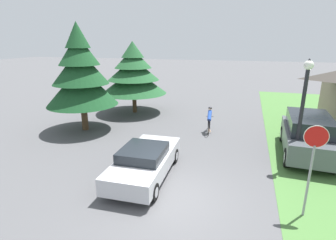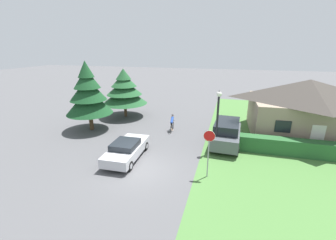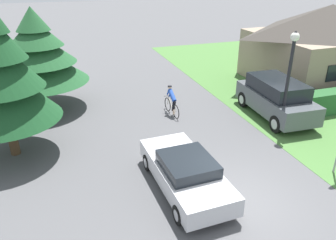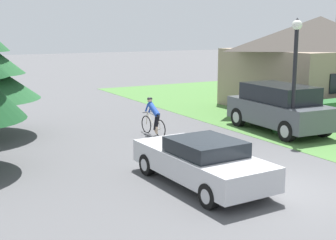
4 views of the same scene
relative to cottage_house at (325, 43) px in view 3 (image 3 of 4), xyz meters
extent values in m
plane|color=#515154|center=(-11.25, -9.28, -2.48)|extent=(140.00, 140.00, 0.00)
cube|color=gray|center=(0.00, 0.00, -0.94)|extent=(8.64, 6.83, 3.09)
pyramid|color=#3D3833|center=(0.00, 0.00, 1.46)|extent=(9.33, 7.38, 1.70)
cube|color=black|center=(-2.26, -3.39, -0.78)|extent=(1.10, 0.09, 0.90)
cube|color=#BCBCC1|center=(-12.69, -8.01, -1.89)|extent=(1.96, 4.48, 0.63)
cube|color=black|center=(-12.68, -8.22, -1.38)|extent=(1.65, 1.87, 0.39)
cylinder|color=black|center=(-13.55, -6.54, -2.18)|extent=(0.25, 0.62, 0.61)
cylinder|color=#ADADB2|center=(-13.55, -6.54, -2.18)|extent=(0.25, 0.36, 0.36)
cylinder|color=black|center=(-11.93, -6.48, -2.18)|extent=(0.25, 0.62, 0.61)
cylinder|color=#ADADB2|center=(-11.93, -6.48, -2.18)|extent=(0.25, 0.36, 0.36)
cylinder|color=black|center=(-13.44, -9.54, -2.18)|extent=(0.25, 0.62, 0.61)
cylinder|color=#ADADB2|center=(-13.44, -9.54, -2.18)|extent=(0.25, 0.36, 0.36)
cylinder|color=black|center=(-11.82, -9.48, -2.18)|extent=(0.25, 0.62, 0.61)
cylinder|color=#ADADB2|center=(-11.82, -9.48, -2.18)|extent=(0.25, 0.36, 0.36)
torus|color=black|center=(-11.01, -2.57, -2.14)|extent=(0.10, 0.72, 0.72)
torus|color=black|center=(-11.09, -1.54, -2.14)|extent=(0.10, 0.72, 0.72)
cylinder|color=beige|center=(-11.03, -2.32, -1.98)|extent=(0.05, 0.18, 0.58)
cylinder|color=beige|center=(-11.06, -1.93, -1.95)|extent=(0.09, 0.65, 0.66)
cylinder|color=beige|center=(-11.06, -2.00, -1.66)|extent=(0.10, 0.77, 0.10)
cylinder|color=beige|center=(-11.02, -2.41, -2.20)|extent=(0.06, 0.35, 0.15)
cylinder|color=beige|center=(-11.02, -2.48, -1.92)|extent=(0.05, 0.22, 0.46)
cylinder|color=beige|center=(-11.09, -1.58, -1.89)|extent=(0.05, 0.12, 0.52)
cylinder|color=black|center=(-11.09, -1.62, -1.63)|extent=(0.44, 0.06, 0.02)
ellipsoid|color=black|center=(-11.02, -2.39, -1.68)|extent=(0.10, 0.21, 0.05)
cylinder|color=black|center=(-11.03, -2.40, -1.86)|extent=(0.13, 0.26, 0.48)
cylinder|color=black|center=(-11.03, -2.24, -1.94)|extent=(0.13, 0.26, 0.63)
cylinder|color=beige|center=(-11.04, -2.32, -2.23)|extent=(0.08, 0.08, 0.30)
cylinder|color=beige|center=(-10.99, -2.16, -2.33)|extent=(0.17, 0.08, 0.21)
cylinder|color=#264CB2|center=(-11.05, -2.10, -1.44)|extent=(0.28, 0.71, 0.57)
cylinder|color=#264CB2|center=(-11.08, -1.86, -1.45)|extent=(0.09, 0.26, 0.36)
cylinder|color=#264CB2|center=(-11.08, -1.58, -1.45)|extent=(0.09, 0.26, 0.36)
sphere|color=beige|center=(-11.07, -1.81, -1.11)|extent=(0.19, 0.19, 0.19)
ellipsoid|color=black|center=(-11.07, -1.81, -1.06)|extent=(0.22, 0.18, 0.12)
cube|color=#4C5156|center=(-6.25, -3.95, -1.70)|extent=(2.22, 4.73, 0.90)
cube|color=black|center=(-6.24, -3.90, -0.91)|extent=(1.91, 3.19, 0.68)
cylinder|color=black|center=(-7.06, -2.33, -2.08)|extent=(0.29, 0.82, 0.80)
cylinder|color=#ADADB2|center=(-7.06, -2.33, -2.08)|extent=(0.29, 0.48, 0.47)
cylinder|color=black|center=(-5.27, -2.42, -2.08)|extent=(0.29, 0.82, 0.80)
cylinder|color=#ADADB2|center=(-5.27, -2.42, -2.08)|extent=(0.29, 0.48, 0.47)
cylinder|color=black|center=(-7.22, -5.48, -2.08)|extent=(0.29, 0.82, 0.80)
cylinder|color=#ADADB2|center=(-7.22, -5.48, -2.08)|extent=(0.29, 0.48, 0.47)
cylinder|color=black|center=(-5.43, -5.57, -2.08)|extent=(0.29, 0.82, 0.80)
cylinder|color=#ADADB2|center=(-5.43, -5.57, -2.08)|extent=(0.29, 0.48, 0.47)
cylinder|color=black|center=(-6.93, -5.41, -0.43)|extent=(0.15, 0.15, 4.11)
sphere|color=white|center=(-6.93, -5.41, 1.79)|extent=(0.37, 0.37, 0.37)
cone|color=black|center=(-6.93, -5.41, 1.97)|extent=(0.22, 0.22, 0.15)
cylinder|color=#4C3823|center=(-18.32, -3.70, -1.70)|extent=(0.37, 0.37, 1.56)
cone|color=#194723|center=(-18.32, -3.70, 0.19)|extent=(4.09, 4.09, 2.22)
cylinder|color=#4C3823|center=(-17.12, 0.94, -1.75)|extent=(0.31, 0.31, 1.47)
cone|color=#23562D|center=(-17.12, 0.94, -0.13)|extent=(4.79, 4.79, 1.78)
cone|color=#23562D|center=(-17.12, 0.94, 0.74)|extent=(3.73, 3.73, 1.56)
cone|color=#23562D|center=(-17.12, 0.94, 1.49)|extent=(2.68, 2.68, 1.35)
cone|color=#23562D|center=(-17.12, 0.94, 2.13)|extent=(1.63, 1.63, 1.14)
camera|label=1|loc=(-9.11, -16.71, 2.65)|focal=28.00mm
camera|label=2|loc=(-6.25, -20.66, 4.80)|focal=24.00mm
camera|label=3|loc=(-16.17, -16.49, 4.40)|focal=35.00mm
camera|label=4|loc=(-19.32, -18.12, 1.65)|focal=50.00mm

